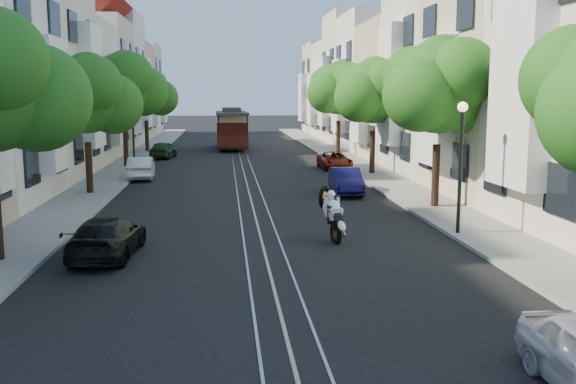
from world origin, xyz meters
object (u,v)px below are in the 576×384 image
object	(u,v)px
tree_e_d	(340,90)
tree_w_c	(124,85)
tree_w_d	(146,94)
parked_car_e_far	(335,160)
parked_car_w_far	(163,150)
parked_car_w_mid	(141,168)
tree_e_c	(375,93)
cable_car	(232,127)
tree_w_b	(87,97)
parked_car_w_near	(107,237)
tree_e_b	(440,89)
lamp_west	(133,124)
lamp_east	(461,148)
sportbike_rider	(332,212)
parked_car_e_mid	(346,181)

from	to	relation	value
tree_e_d	tree_w_c	world-z (taller)	tree_w_c
tree_w_d	parked_car_e_far	distance (m)	18.52
tree_w_d	parked_car_w_far	distance (m)	6.62
tree_w_d	parked_car_w_mid	world-z (taller)	tree_w_d
tree_e_c	cable_car	bearing A→B (deg)	112.61
tree_w_b	parked_car_w_near	xyz separation A→B (m)	(2.74, -11.57, -3.83)
tree_e_b	lamp_west	world-z (taller)	tree_e_b
tree_e_d	tree_w_b	xyz separation A→B (m)	(-14.40, -17.00, -0.47)
lamp_east	sportbike_rider	distance (m)	4.56
tree_w_c	tree_w_d	bearing A→B (deg)	90.00
tree_e_c	tree_w_c	distance (m)	15.25
tree_e_c	tree_w_d	size ratio (longest dim) A/B	1.00
cable_car	parked_car_e_mid	world-z (taller)	cable_car
sportbike_rider	parked_car_w_mid	world-z (taller)	sportbike_rider
tree_w_b	cable_car	xyz separation A→B (m)	(6.64, 24.63, -2.54)
tree_e_c	lamp_west	size ratio (longest dim) A/B	1.57
parked_car_w_far	sportbike_rider	bearing A→B (deg)	112.98
lamp_east	lamp_west	size ratio (longest dim) A/B	1.00
tree_w_d	sportbike_rider	xyz separation A→B (m)	(9.32, -32.11, -3.70)
lamp_east	parked_car_w_near	xyz separation A→B (m)	(-10.70, -1.59, -2.28)
tree_e_b	tree_e_d	size ratio (longest dim) A/B	0.98
tree_e_c	tree_w_b	size ratio (longest dim) A/B	1.04
tree_w_b	tree_w_c	size ratio (longest dim) A/B	0.88
cable_car	parked_car_w_far	distance (m)	9.20
tree_w_b	parked_car_w_far	distance (m)	17.49
lamp_west	tree_e_b	bearing A→B (deg)	-43.85
tree_e_b	parked_car_e_mid	xyz separation A→B (m)	(-2.86, 4.18, -4.14)
lamp_east	cable_car	distance (m)	35.28
sportbike_rider	parked_car_w_far	world-z (taller)	sportbike_rider
parked_car_e_far	lamp_west	bearing A→B (deg)	-175.06
lamp_east	parked_car_w_mid	bearing A→B (deg)	127.60
parked_car_e_far	lamp_east	bearing A→B (deg)	-88.53
parked_car_e_mid	parked_car_w_near	distance (m)	13.89
tree_e_c	tree_w_d	world-z (taller)	same
sportbike_rider	cable_car	xyz separation A→B (m)	(-2.68, 34.74, 0.96)
tree_w_b	parked_car_e_far	xyz separation A→B (m)	(12.74, 9.19, -3.87)
parked_car_e_mid	tree_e_c	bearing A→B (deg)	70.15
tree_w_b	tree_e_c	bearing A→B (deg)	22.62
tree_e_b	parked_car_w_far	xyz separation A→B (m)	(-12.73, 21.99, -4.12)
lamp_east	lamp_west	bearing A→B (deg)	124.99
tree_e_c	sportbike_rider	size ratio (longest dim) A/B	3.36
parked_car_w_mid	lamp_east	bearing A→B (deg)	124.43
tree_w_c	parked_car_e_far	world-z (taller)	tree_w_c
lamp_east	parked_car_w_near	world-z (taller)	lamp_east
lamp_west	parked_car_e_far	world-z (taller)	lamp_west
lamp_east	parked_car_w_mid	size ratio (longest dim) A/B	1.13
tree_e_b	lamp_east	bearing A→B (deg)	-100.93
sportbike_rider	tree_w_d	bearing A→B (deg)	95.91
tree_e_b	parked_car_w_mid	world-z (taller)	tree_e_b
tree_w_b	lamp_east	size ratio (longest dim) A/B	1.51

